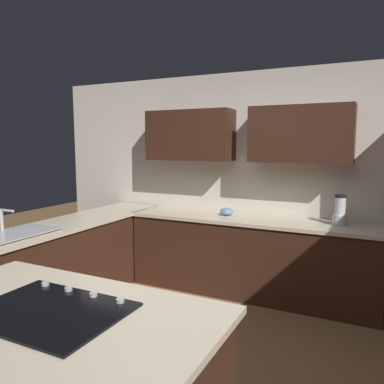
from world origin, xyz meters
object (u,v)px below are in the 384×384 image
object	(u,v)px
cooktop	(49,310)
blender	(340,212)
mixing_bowl	(227,212)
sink_unit	(16,233)

from	to	relation	value
cooktop	blender	distance (m)	3.05
blender	mixing_bowl	distance (m)	1.25
cooktop	mixing_bowl	size ratio (longest dim) A/B	4.60
sink_unit	cooktop	bearing A→B (deg)	145.63
blender	sink_unit	bearing A→B (deg)	33.43
blender	cooktop	bearing A→B (deg)	68.29
cooktop	mixing_bowl	bearing A→B (deg)	-87.51
cooktop	blender	world-z (taller)	blender
mixing_bowl	sink_unit	bearing A→B (deg)	51.06
mixing_bowl	blender	bearing A→B (deg)	180.00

